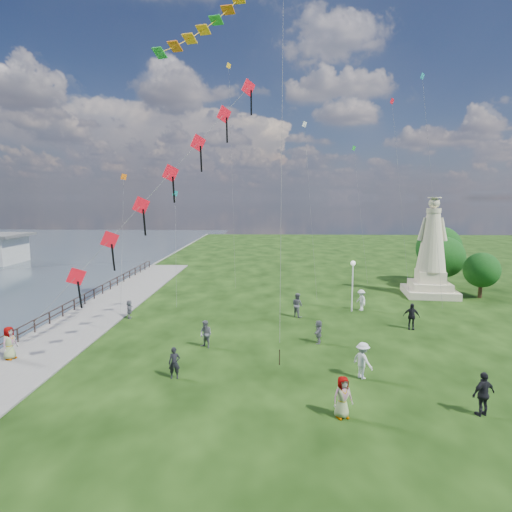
{
  "coord_description": "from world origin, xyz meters",
  "views": [
    {
      "loc": [
        -0.01,
        -20.0,
        9.3
      ],
      "look_at": [
        -1.0,
        8.0,
        5.5
      ],
      "focal_mm": 30.0,
      "sensor_mm": 36.0,
      "label": 1
    }
  ],
  "objects_px": {
    "lamppost": "(353,275)",
    "person_1": "(206,334)",
    "statue": "(431,259)",
    "person_2": "(363,360)",
    "person_4": "(343,397)",
    "person_8": "(361,300)",
    "person_3": "(483,394)",
    "person_9": "(411,316)",
    "person_7": "(297,305)",
    "person_5": "(129,309)",
    "person_0": "(174,363)",
    "person_10": "(9,345)",
    "person_11": "(319,332)"
  },
  "relations": [
    {
      "from": "person_2",
      "to": "person_10",
      "type": "xyz_separation_m",
      "value": [
        -19.77,
        1.71,
        0.0
      ]
    },
    {
      "from": "lamppost",
      "to": "person_2",
      "type": "relative_size",
      "value": 2.2
    },
    {
      "from": "person_7",
      "to": "person_2",
      "type": "bearing_deg",
      "value": 151.89
    },
    {
      "from": "person_0",
      "to": "person_1",
      "type": "xyz_separation_m",
      "value": [
        0.94,
        4.63,
        0.04
      ]
    },
    {
      "from": "statue",
      "to": "person_9",
      "type": "xyz_separation_m",
      "value": [
        -5.27,
        -10.98,
        -2.6
      ]
    },
    {
      "from": "person_0",
      "to": "person_8",
      "type": "xyz_separation_m",
      "value": [
        12.51,
        14.01,
        0.05
      ]
    },
    {
      "from": "person_2",
      "to": "person_0",
      "type": "bearing_deg",
      "value": 57.16
    },
    {
      "from": "lamppost",
      "to": "person_5",
      "type": "distance_m",
      "value": 18.06
    },
    {
      "from": "person_8",
      "to": "person_9",
      "type": "xyz_separation_m",
      "value": [
        2.5,
        -5.09,
        0.07
      ]
    },
    {
      "from": "lamppost",
      "to": "person_3",
      "type": "distance_m",
      "value": 17.3
    },
    {
      "from": "statue",
      "to": "person_4",
      "type": "bearing_deg",
      "value": -110.99
    },
    {
      "from": "lamppost",
      "to": "person_5",
      "type": "relative_size",
      "value": 2.92
    },
    {
      "from": "person_0",
      "to": "person_4",
      "type": "xyz_separation_m",
      "value": [
        8.06,
        -3.73,
        0.09
      ]
    },
    {
      "from": "person_7",
      "to": "person_9",
      "type": "height_order",
      "value": "person_7"
    },
    {
      "from": "person_3",
      "to": "person_5",
      "type": "relative_size",
      "value": 1.34
    },
    {
      "from": "statue",
      "to": "lamppost",
      "type": "distance_m",
      "value": 10.64
    },
    {
      "from": "statue",
      "to": "person_0",
      "type": "xyz_separation_m",
      "value": [
        -20.28,
        -19.9,
        -2.73
      ]
    },
    {
      "from": "person_3",
      "to": "person_5",
      "type": "distance_m",
      "value": 24.75
    },
    {
      "from": "lamppost",
      "to": "person_5",
      "type": "bearing_deg",
      "value": -171.51
    },
    {
      "from": "lamppost",
      "to": "person_1",
      "type": "relative_size",
      "value": 2.43
    },
    {
      "from": "person_8",
      "to": "person_9",
      "type": "distance_m",
      "value": 5.67
    },
    {
      "from": "person_3",
      "to": "person_4",
      "type": "relative_size",
      "value": 1.07
    },
    {
      "from": "statue",
      "to": "person_11",
      "type": "bearing_deg",
      "value": -124.37
    },
    {
      "from": "person_0",
      "to": "person_11",
      "type": "height_order",
      "value": "person_0"
    },
    {
      "from": "person_5",
      "to": "person_11",
      "type": "distance_m",
      "value": 15.06
    },
    {
      "from": "person_2",
      "to": "person_5",
      "type": "xyz_separation_m",
      "value": [
        -15.79,
        10.66,
        -0.23
      ]
    },
    {
      "from": "person_2",
      "to": "person_4",
      "type": "relative_size",
      "value": 1.05
    },
    {
      "from": "person_0",
      "to": "person_3",
      "type": "distance_m",
      "value": 14.51
    },
    {
      "from": "person_11",
      "to": "person_8",
      "type": "bearing_deg",
      "value": 162.58
    },
    {
      "from": "lamppost",
      "to": "person_0",
      "type": "bearing_deg",
      "value": -130.54
    },
    {
      "from": "person_8",
      "to": "person_10",
      "type": "distance_m",
      "value": 25.49
    },
    {
      "from": "statue",
      "to": "person_8",
      "type": "distance_m",
      "value": 10.11
    },
    {
      "from": "person_0",
      "to": "person_3",
      "type": "xyz_separation_m",
      "value": [
        14.12,
        -3.34,
        0.15
      ]
    },
    {
      "from": "statue",
      "to": "person_3",
      "type": "height_order",
      "value": "statue"
    },
    {
      "from": "person_0",
      "to": "person_5",
      "type": "xyz_separation_m",
      "value": [
        -6.03,
        11.02,
        -0.1
      ]
    },
    {
      "from": "statue",
      "to": "person_5",
      "type": "relative_size",
      "value": 6.48
    },
    {
      "from": "person_11",
      "to": "person_2",
      "type": "bearing_deg",
      "value": 28.22
    },
    {
      "from": "person_5",
      "to": "person_10",
      "type": "xyz_separation_m",
      "value": [
        -3.98,
        -8.94,
        0.23
      ]
    },
    {
      "from": "lamppost",
      "to": "person_10",
      "type": "distance_m",
      "value": 24.68
    },
    {
      "from": "person_2",
      "to": "person_8",
      "type": "distance_m",
      "value": 13.92
    },
    {
      "from": "person_9",
      "to": "person_2",
      "type": "bearing_deg",
      "value": -108.6
    },
    {
      "from": "person_5",
      "to": "person_10",
      "type": "distance_m",
      "value": 9.79
    },
    {
      "from": "person_9",
      "to": "lamppost",
      "type": "bearing_deg",
      "value": 137.98
    },
    {
      "from": "statue",
      "to": "person_4",
      "type": "xyz_separation_m",
      "value": [
        -12.23,
        -23.63,
        -2.64
      ]
    },
    {
      "from": "statue",
      "to": "person_1",
      "type": "distance_m",
      "value": 24.8
    },
    {
      "from": "person_2",
      "to": "person_9",
      "type": "height_order",
      "value": "person_2"
    },
    {
      "from": "statue",
      "to": "person_2",
      "type": "relative_size",
      "value": 4.9
    },
    {
      "from": "statue",
      "to": "person_1",
      "type": "xyz_separation_m",
      "value": [
        -19.35,
        -15.28,
        -2.68
      ]
    },
    {
      "from": "lamppost",
      "to": "statue",
      "type": "bearing_deg",
      "value": 35.98
    },
    {
      "from": "lamppost",
      "to": "person_2",
      "type": "height_order",
      "value": "lamppost"
    }
  ]
}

